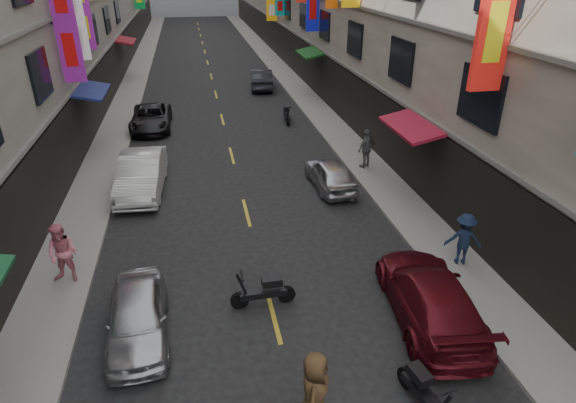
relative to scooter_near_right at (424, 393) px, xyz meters
name	(u,v)px	position (x,y,z in m)	size (l,w,h in m)	color
sidewalk_left	(135,79)	(-8.60, 33.52, -0.38)	(2.00, 90.00, 0.12)	slate
sidewalk_right	(283,73)	(3.40, 33.52, -0.38)	(2.00, 90.00, 0.12)	slate
street_awnings	(199,86)	(-3.86, 17.52, 2.56)	(13.99, 35.20, 0.41)	#144D28
lane_markings	(213,85)	(-2.60, 30.52, -0.44)	(0.12, 80.20, 0.01)	gold
scooter_near_right	(424,393)	(0.00, 0.00, 0.00)	(0.63, 1.79, 1.14)	black
scooter_crossing	(264,291)	(-2.76, 4.04, 0.00)	(1.80, 0.50, 1.14)	black
scooter_far_right	(287,115)	(1.05, 20.22, 0.00)	(0.50, 1.80, 1.14)	black
car_left_near	(137,317)	(-6.03, 3.43, 0.17)	(1.46, 3.62, 1.23)	#B3B3B8
car_left_mid	(141,174)	(-6.52, 12.21, 0.33)	(1.64, 4.69, 1.55)	silver
car_left_far	(151,118)	(-6.60, 20.54, 0.19)	(2.11, 4.58, 1.27)	black
car_right_near	(430,296)	(1.40, 2.66, 0.25)	(1.95, 4.80, 1.39)	#590F19
car_right_mid	(330,174)	(1.09, 11.07, 0.17)	(1.45, 3.60, 1.23)	#B9B9BE
car_right_far	(262,79)	(0.84, 28.63, 0.26)	(1.49, 4.28, 1.41)	#23232A
pedestrian_lfar	(63,254)	(-8.23, 6.12, 0.60)	(0.89, 0.61, 1.84)	#D97385
pedestrian_rnear	(464,239)	(3.48, 4.74, 0.52)	(1.08, 0.56, 1.68)	#131E36
pedestrian_rfar	(367,148)	(3.18, 12.62, 0.56)	(1.04, 0.59, 1.77)	#5D5E60
pedestrian_crossing	(315,392)	(-2.36, 0.04, 0.49)	(0.91, 0.62, 1.87)	#49331D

